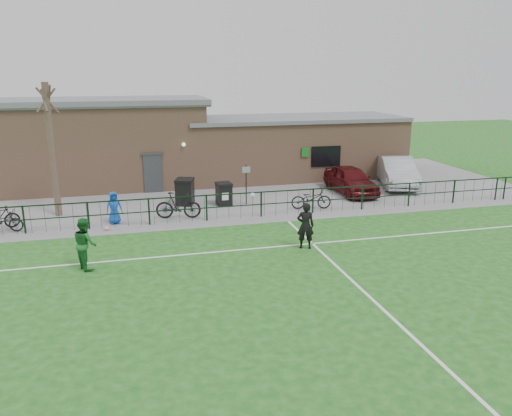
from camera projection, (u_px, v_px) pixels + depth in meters
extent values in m
plane|color=#1B5418|center=(296.00, 292.00, 15.10)|extent=(90.00, 90.00, 0.00)
cube|color=slate|center=(219.00, 191.00, 27.71)|extent=(34.00, 13.00, 0.02)
cube|color=white|center=(241.00, 220.00, 22.39)|extent=(28.00, 0.10, 0.01)
cube|color=white|center=(262.00, 248.00, 18.84)|extent=(28.00, 0.10, 0.01)
cube|color=white|center=(357.00, 285.00, 15.57)|extent=(0.10, 16.00, 0.01)
cube|color=black|center=(240.00, 206.00, 22.42)|extent=(28.00, 0.10, 1.20)
cylinder|color=#49372C|center=(52.00, 151.00, 22.23)|extent=(0.30, 0.30, 6.00)
cube|color=black|center=(185.00, 192.00, 24.71)|extent=(1.05, 1.12, 1.22)
cube|color=black|center=(224.00, 195.00, 24.68)|extent=(0.74, 0.83, 1.03)
cylinder|color=black|center=(246.00, 185.00, 24.65)|extent=(0.08, 0.08, 2.00)
imported|color=#490D10|center=(351.00, 180.00, 26.97)|extent=(1.79, 4.33, 1.47)
imported|color=#A5A8AC|center=(397.00, 172.00, 28.65)|extent=(3.23, 5.31, 1.65)
imported|color=black|center=(1.00, 221.00, 20.54)|extent=(1.78, 0.82, 0.90)
imported|color=black|center=(178.00, 205.00, 22.39)|extent=(2.09, 0.93, 1.21)
imported|color=black|center=(311.00, 199.00, 23.95)|extent=(2.01, 0.99, 1.01)
imported|color=#1348B6|center=(114.00, 208.00, 21.60)|extent=(0.79, 0.61, 1.43)
imported|color=black|center=(305.00, 226.00, 18.60)|extent=(0.73, 0.57, 1.78)
sphere|color=white|center=(253.00, 195.00, 20.61)|extent=(0.22, 0.22, 0.22)
imported|color=#1C6227|center=(85.00, 244.00, 16.69)|extent=(0.96, 1.06, 1.77)
sphere|color=silver|center=(107.00, 228.00, 20.81)|extent=(0.23, 0.23, 0.23)
cube|color=#A97C5E|center=(209.00, 151.00, 30.05)|extent=(24.00, 5.00, 3.50)
cube|color=#A97C5E|center=(98.00, 114.00, 27.95)|extent=(11.52, 5.00, 1.20)
cube|color=#54575C|center=(97.00, 101.00, 27.76)|extent=(12.02, 5.40, 0.28)
cube|color=#54575C|center=(293.00, 118.00, 30.80)|extent=(13.44, 5.30, 0.22)
cube|color=#383A3D|center=(153.00, 174.00, 27.05)|extent=(1.00, 0.08, 2.10)
cube|color=black|center=(326.00, 156.00, 29.26)|extent=(1.80, 0.08, 1.20)
cube|color=#19661E|center=(305.00, 152.00, 28.83)|extent=(0.45, 0.04, 0.55)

